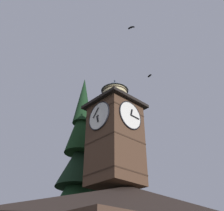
# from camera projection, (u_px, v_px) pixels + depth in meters

# --- Properties ---
(clock_tower) EXTENTS (4.05, 4.05, 9.48)m
(clock_tower) POSITION_uv_depth(u_px,v_px,m) (115.00, 134.00, 21.22)
(clock_tower) COLOR #4C3323
(clock_tower) RESTS_ON building_main
(pine_tree_behind) EXTENTS (6.22, 6.22, 19.85)m
(pine_tree_behind) POSITION_uv_depth(u_px,v_px,m) (77.00, 192.00, 23.38)
(pine_tree_behind) COLOR #473323
(pine_tree_behind) RESTS_ON ground_plane
(flying_bird_high) EXTENTS (0.28, 0.53, 0.13)m
(flying_bird_high) POSITION_uv_depth(u_px,v_px,m) (150.00, 76.00, 26.50)
(flying_bird_high) COLOR black
(flying_bird_low) EXTENTS (0.38, 0.61, 0.14)m
(flying_bird_low) POSITION_uv_depth(u_px,v_px,m) (131.00, 27.00, 23.88)
(flying_bird_low) COLOR black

